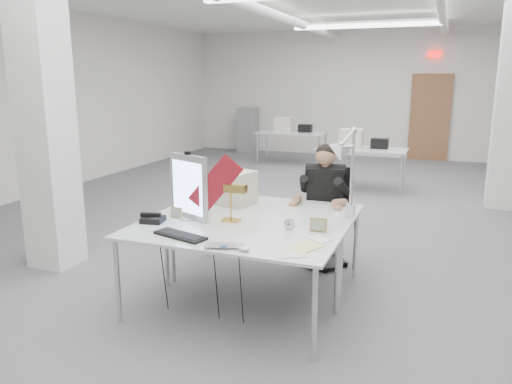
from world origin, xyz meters
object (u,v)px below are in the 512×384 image
at_px(office_chair, 325,222).
at_px(bankers_lamp, 231,205).
at_px(beige_monitor, 234,188).
at_px(architect_lamp, 347,178).
at_px(seated_person, 325,186).
at_px(desk_phone, 153,220).
at_px(monitor, 189,187).
at_px(laptop, 224,248).
at_px(desk_main, 228,235).

relative_size(office_chair, bankers_lamp, 3.22).
xyz_separation_m(beige_monitor, architect_lamp, (1.19, -0.31, 0.25)).
bearing_deg(beige_monitor, architect_lamp, 0.13).
bearing_deg(architect_lamp, seated_person, 130.34).
height_order(seated_person, desk_phone, seated_person).
xyz_separation_m(monitor, beige_monitor, (0.17, 0.64, -0.13)).
xyz_separation_m(desk_phone, beige_monitor, (0.42, 0.87, 0.14)).
bearing_deg(office_chair, monitor, -140.69).
bearing_deg(office_chair, bankers_lamp, -128.58).
distance_m(seated_person, bankers_lamp, 1.27).
distance_m(bankers_lamp, architect_lamp, 1.04).
xyz_separation_m(office_chair, laptop, (-0.33, -1.88, 0.28)).
height_order(desk_main, monitor, monitor).
height_order(bankers_lamp, beige_monitor, beige_monitor).
bearing_deg(laptop, office_chair, 62.48).
bearing_deg(desk_main, architect_lamp, 36.24).
bearing_deg(laptop, beige_monitor, 92.57).
distance_m(seated_person, desk_phone, 1.86).
bearing_deg(desk_main, desk_phone, 175.25).
distance_m(desk_main, architect_lamp, 1.13).
xyz_separation_m(office_chair, bankers_lamp, (-0.59, -1.17, 0.42)).
bearing_deg(desk_phone, desk_main, -15.58).
bearing_deg(beige_monitor, desk_main, -54.93).
distance_m(bankers_lamp, beige_monitor, 0.63).
bearing_deg(laptop, bankers_lamp, 92.02).
xyz_separation_m(office_chair, beige_monitor, (-0.81, -0.58, 0.44)).
bearing_deg(bankers_lamp, beige_monitor, 108.16).
height_order(desk_main, beige_monitor, beige_monitor).
height_order(seated_person, laptop, seated_person).
xyz_separation_m(bankers_lamp, beige_monitor, (-0.22, 0.59, 0.02)).
relative_size(laptop, architect_lamp, 0.36).
bearing_deg(beige_monitor, seated_person, 48.01).
distance_m(desk_phone, beige_monitor, 0.97).
bearing_deg(laptop, monitor, 116.87).
bearing_deg(desk_phone, beige_monitor, 53.47).
bearing_deg(office_chair, seated_person, -102.04).
distance_m(seated_person, beige_monitor, 0.97).
height_order(desk_main, bankers_lamp, bankers_lamp).
bearing_deg(monitor, seated_person, 73.44).
relative_size(monitor, desk_phone, 3.09).
bearing_deg(monitor, desk_main, -5.89).
bearing_deg(monitor, beige_monitor, 98.39).
distance_m(desk_main, monitor, 0.67).
bearing_deg(bankers_lamp, office_chair, 60.95).
xyz_separation_m(office_chair, architect_lamp, (0.38, -0.89, 0.69)).
height_order(beige_monitor, architect_lamp, architect_lamp).
xyz_separation_m(desk_main, architect_lamp, (0.85, 0.62, 0.43)).
distance_m(monitor, beige_monitor, 0.67).
relative_size(desk_main, laptop, 6.00).
relative_size(desk_main, office_chair, 1.86).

